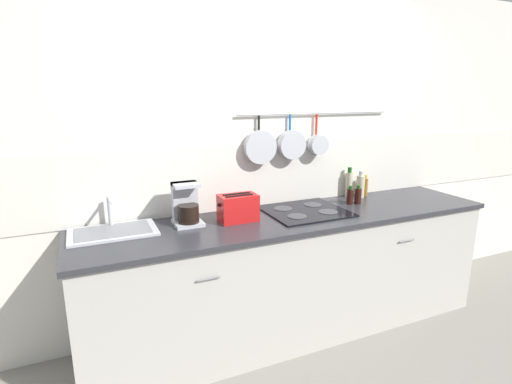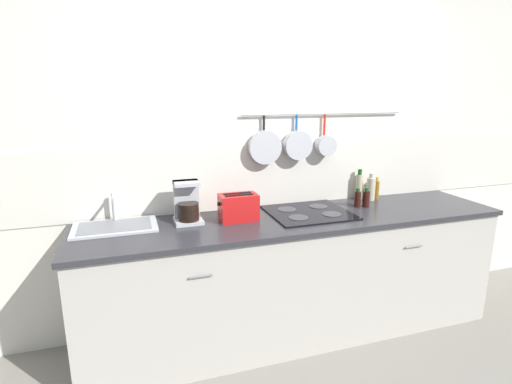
{
  "view_description": "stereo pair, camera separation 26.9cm",
  "coord_description": "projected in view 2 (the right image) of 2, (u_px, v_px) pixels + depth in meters",
  "views": [
    {
      "loc": [
        -1.37,
        -2.39,
        1.78
      ],
      "look_at": [
        -0.31,
        0.0,
        1.12
      ],
      "focal_mm": 28.0,
      "sensor_mm": 36.0,
      "label": 1
    },
    {
      "loc": [
        -1.12,
        -2.49,
        1.78
      ],
      "look_at": [
        -0.31,
        0.0,
        1.12
      ],
      "focal_mm": 28.0,
      "sensor_mm": 36.0,
      "label": 2
    }
  ],
  "objects": [
    {
      "name": "sink_basin",
      "position": [
        115.0,
        225.0,
        2.61
      ],
      "size": [
        0.53,
        0.33,
        0.21
      ],
      "color": "#B7BABF",
      "rests_on": "countertop"
    },
    {
      "name": "cooktop",
      "position": [
        309.0,
        212.0,
        2.93
      ],
      "size": [
        0.58,
        0.53,
        0.01
      ],
      "color": "black",
      "rests_on": "countertop"
    },
    {
      "name": "bottle_dish_soap",
      "position": [
        371.0,
        188.0,
        3.26
      ],
      "size": [
        0.07,
        0.07,
        0.23
      ],
      "color": "#BFB799",
      "rests_on": "countertop"
    },
    {
      "name": "bottle_cooking_wine",
      "position": [
        359.0,
        186.0,
        3.29
      ],
      "size": [
        0.06,
        0.06,
        0.25
      ],
      "color": "#BFB799",
      "rests_on": "countertop"
    },
    {
      "name": "bottle_sesame_oil",
      "position": [
        366.0,
        198.0,
        3.08
      ],
      "size": [
        0.05,
        0.05,
        0.15
      ],
      "color": "#33140F",
      "rests_on": "countertop"
    },
    {
      "name": "wall_back",
      "position": [
        279.0,
        159.0,
        3.1
      ],
      "size": [
        7.2,
        0.16,
        2.6
      ],
      "color": "silver",
      "rests_on": "ground_plane"
    },
    {
      "name": "bottle_hot_sauce",
      "position": [
        376.0,
        189.0,
        3.31
      ],
      "size": [
        0.05,
        0.05,
        0.18
      ],
      "color": "#8C5919",
      "rests_on": "countertop"
    },
    {
      "name": "bottle_vinegar",
      "position": [
        358.0,
        199.0,
        3.08
      ],
      "size": [
        0.05,
        0.05,
        0.15
      ],
      "color": "#33140F",
      "rests_on": "countertop"
    },
    {
      "name": "coffee_maker",
      "position": [
        187.0,
        205.0,
        2.72
      ],
      "size": [
        0.19,
        0.2,
        0.28
      ],
      "color": "#B7BABF",
      "rests_on": "countertop"
    },
    {
      "name": "cabinet_base",
      "position": [
        295.0,
        278.0,
        2.96
      ],
      "size": [
        3.03,
        0.65,
        0.88
      ],
      "color": "#B7B2A8",
      "rests_on": "ground_plane"
    },
    {
      "name": "countertop",
      "position": [
        297.0,
        219.0,
        2.84
      ],
      "size": [
        3.07,
        0.68,
        0.03
      ],
      "color": "#2D2D33",
      "rests_on": "cabinet_base"
    },
    {
      "name": "ground_plane",
      "position": [
        294.0,
        331.0,
        3.06
      ],
      "size": [
        12.0,
        12.0,
        0.0
      ],
      "primitive_type": "plane",
      "color": "gray"
    },
    {
      "name": "toaster",
      "position": [
        238.0,
        207.0,
        2.75
      ],
      "size": [
        0.28,
        0.16,
        0.19
      ],
      "color": "red",
      "rests_on": "countertop"
    }
  ]
}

